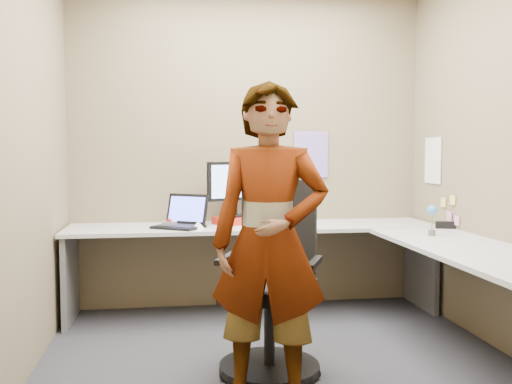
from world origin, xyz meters
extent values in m
plane|color=#222227|center=(0.00, 0.00, 0.00)|extent=(3.00, 3.00, 0.00)
plane|color=brown|center=(0.00, 1.30, 1.35)|extent=(3.00, 0.00, 3.00)
plane|color=brown|center=(1.50, 0.00, 1.35)|extent=(0.00, 2.70, 2.70)
plane|color=brown|center=(-1.50, 0.00, 1.35)|extent=(0.00, 2.70, 2.70)
cube|color=#AFAFAF|center=(0.00, 0.98, 0.71)|extent=(2.96, 0.65, 0.03)
cube|color=#AFAFAF|center=(1.18, -0.32, 0.71)|extent=(0.65, 1.91, 0.03)
cube|color=#59595B|center=(-1.44, 0.98, 0.35)|extent=(0.04, 0.60, 0.70)
cube|color=#59595B|center=(1.44, 0.98, 0.35)|extent=(0.04, 0.60, 0.70)
cube|color=red|center=(-0.15, 1.06, 0.76)|extent=(0.36, 0.32, 0.06)
cube|color=black|center=(-0.15, 1.06, 0.80)|extent=(0.24, 0.21, 0.01)
cube|color=black|center=(-0.15, 1.08, 0.86)|extent=(0.06, 0.06, 0.12)
cube|color=black|center=(-0.15, 1.08, 1.08)|extent=(0.45, 0.23, 0.32)
cube|color=#7E99DA|center=(-0.14, 1.07, 1.08)|extent=(0.39, 0.18, 0.27)
cube|color=black|center=(-0.61, 0.88, 0.74)|extent=(0.44, 0.42, 0.02)
cube|color=black|center=(-0.53, 0.99, 0.87)|extent=(0.34, 0.26, 0.23)
cube|color=#5061FF|center=(-0.53, 0.99, 0.87)|extent=(0.29, 0.22, 0.19)
cube|color=#B7B7BC|center=(-0.68, 0.97, 0.75)|extent=(0.12, 0.08, 0.04)
sphere|color=#B40C12|center=(-0.68, 0.96, 0.78)|extent=(0.04, 0.04, 0.04)
cone|color=white|center=(-0.46, 0.81, 0.76)|extent=(0.10, 0.10, 0.06)
cube|color=black|center=(1.43, 0.55, 0.76)|extent=(0.15, 0.09, 0.05)
cylinder|color=brown|center=(1.16, 0.22, 0.75)|extent=(0.05, 0.05, 0.04)
cylinder|color=#338C3F|center=(1.16, 0.22, 0.84)|extent=(0.01, 0.01, 0.14)
sphere|color=#3E8BDA|center=(1.16, 0.22, 0.91)|extent=(0.07, 0.07, 0.07)
cube|color=#846BB7|center=(0.55, 1.29, 1.30)|extent=(0.30, 0.01, 0.40)
cube|color=white|center=(1.49, 0.90, 1.25)|extent=(0.01, 0.28, 0.38)
cube|color=#F2E059|center=(1.49, 0.55, 0.95)|extent=(0.01, 0.07, 0.07)
cube|color=pink|center=(1.49, 0.60, 0.82)|extent=(0.01, 0.07, 0.07)
cube|color=pink|center=(1.49, 0.48, 0.80)|extent=(0.01, 0.07, 0.07)
cube|color=#F2E059|center=(1.49, 0.70, 0.92)|extent=(0.01, 0.07, 0.07)
cylinder|color=black|center=(-0.09, -0.29, 0.04)|extent=(0.60, 0.60, 0.04)
cylinder|color=black|center=(-0.09, -0.29, 0.28)|extent=(0.06, 0.06, 0.43)
cube|color=black|center=(-0.09, -0.29, 0.50)|extent=(0.65, 0.65, 0.07)
cube|color=black|center=(0.00, -0.08, 0.86)|extent=(0.45, 0.24, 0.59)
cube|color=black|center=(-0.34, -0.18, 0.68)|extent=(0.17, 0.31, 0.03)
cube|color=black|center=(0.15, -0.40, 0.68)|extent=(0.17, 0.31, 0.03)
imported|color=#999399|center=(-0.15, -0.62, 0.84)|extent=(0.70, 0.55, 1.69)
camera|label=1|loc=(-0.67, -3.55, 1.32)|focal=40.00mm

